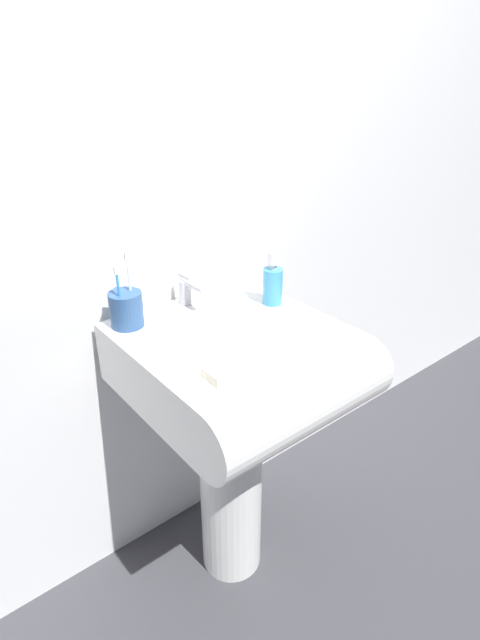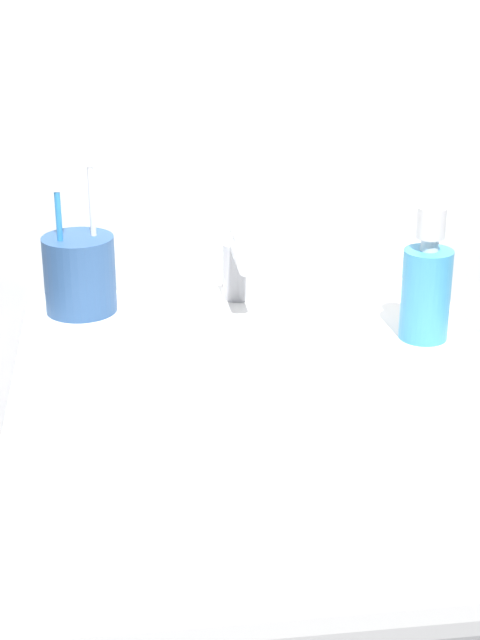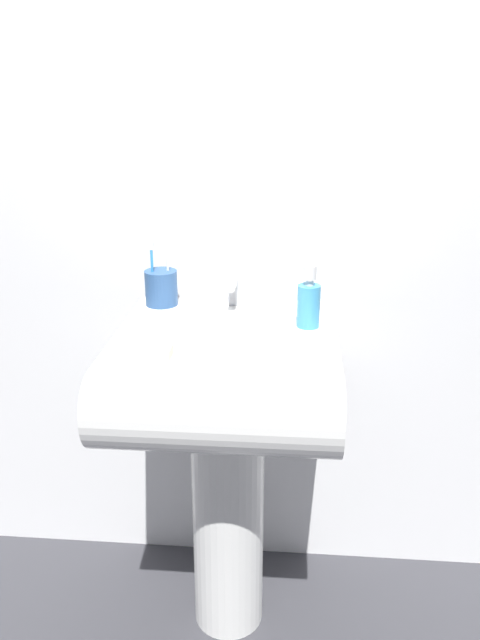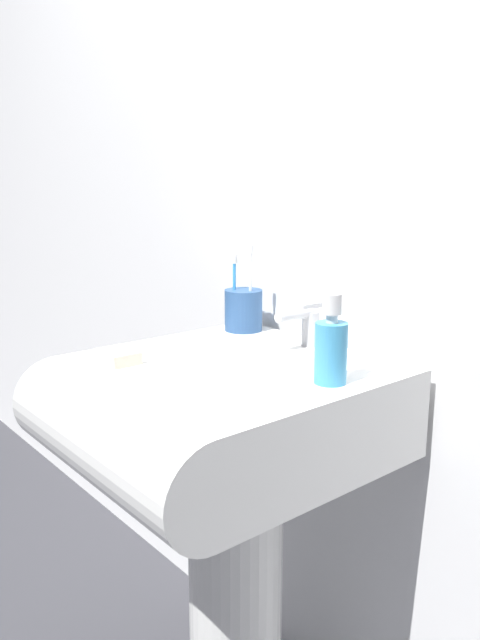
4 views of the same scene
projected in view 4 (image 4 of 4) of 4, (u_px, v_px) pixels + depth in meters
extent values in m
cube|color=white|center=(344.00, 190.00, 1.30)|extent=(5.00, 0.05, 2.40)
cylinder|color=white|center=(235.00, 605.00, 1.30)|extent=(0.19, 0.19, 0.71)
cube|color=white|center=(235.00, 405.00, 1.20)|extent=(0.53, 0.50, 0.17)
cylinder|color=white|center=(120.00, 439.00, 1.05)|extent=(0.53, 0.17, 0.17)
cylinder|color=#B7B7BC|center=(310.00, 328.00, 1.30)|extent=(0.04, 0.04, 0.07)
cylinder|color=#B7B7BC|center=(294.00, 315.00, 1.27)|extent=(0.02, 0.09, 0.02)
cube|color=#B7B7BC|center=(310.00, 306.00, 1.29)|extent=(0.01, 0.06, 0.01)
cylinder|color=#2D5184|center=(243.00, 310.00, 1.44)|extent=(0.09, 0.09, 0.09)
cylinder|color=#338CD8|center=(234.00, 293.00, 1.44)|extent=(0.01, 0.01, 0.14)
cube|color=white|center=(234.00, 259.00, 1.42)|extent=(0.01, 0.01, 0.02)
cylinder|color=white|center=(250.00, 290.00, 1.41)|extent=(0.01, 0.01, 0.16)
cube|color=white|center=(251.00, 249.00, 1.39)|extent=(0.01, 0.01, 0.02)
cylinder|color=#3F99CC|center=(331.00, 353.00, 1.06)|extent=(0.06, 0.06, 0.11)
cylinder|color=silver|center=(332.00, 318.00, 1.04)|extent=(0.02, 0.02, 0.02)
cylinder|color=silver|center=(332.00, 304.00, 1.04)|extent=(0.03, 0.03, 0.03)
cube|color=silver|center=(118.00, 357.00, 1.18)|extent=(0.08, 0.06, 0.02)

